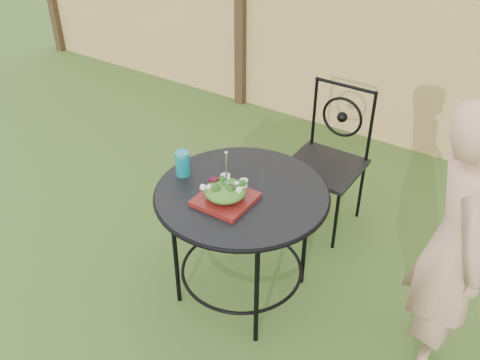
{
  "coord_description": "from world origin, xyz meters",
  "views": [
    {
      "loc": [
        1.35,
        -1.87,
        2.33
      ],
      "look_at": [
        0.06,
        0.07,
        0.75
      ],
      "focal_mm": 40.0,
      "sensor_mm": 36.0,
      "label": 1
    }
  ],
  "objects": [
    {
      "name": "ground",
      "position": [
        0.0,
        0.0,
        0.0
      ],
      "size": [
        60.0,
        60.0,
        0.0
      ],
      "primitive_type": "plane",
      "color": "#234415",
      "rests_on": "ground"
    },
    {
      "name": "fence",
      "position": [
        -0.0,
        2.19,
        0.95
      ],
      "size": [
        8.0,
        0.12,
        1.9
      ],
      "color": "#ECC674",
      "rests_on": "ground"
    },
    {
      "name": "patio_table",
      "position": [
        0.11,
        0.02,
        0.59
      ],
      "size": [
        0.92,
        0.92,
        0.72
      ],
      "color": "black",
      "rests_on": "ground"
    },
    {
      "name": "patio_chair",
      "position": [
        0.19,
        0.93,
        0.5
      ],
      "size": [
        0.46,
        0.46,
        0.95
      ],
      "color": "black",
      "rests_on": "ground"
    },
    {
      "name": "diner",
      "position": [
        1.15,
        0.19,
        0.73
      ],
      "size": [
        0.55,
        0.63,
        1.45
      ],
      "primitive_type": "imported",
      "rotation": [
        0.0,
        0.0,
        2.02
      ],
      "color": "tan",
      "rests_on": "ground"
    },
    {
      "name": "salad_plate",
      "position": [
        0.09,
        -0.1,
        0.74
      ],
      "size": [
        0.27,
        0.27,
        0.02
      ],
      "primitive_type": "cube",
      "color": "#4F0B0F",
      "rests_on": "patio_table"
    },
    {
      "name": "salad",
      "position": [
        0.09,
        -0.1,
        0.79
      ],
      "size": [
        0.21,
        0.21,
        0.08
      ],
      "primitive_type": "ellipsoid",
      "color": "#235614",
      "rests_on": "salad_plate"
    },
    {
      "name": "fork",
      "position": [
        0.1,
        -0.1,
        0.92
      ],
      "size": [
        0.01,
        0.01,
        0.18
      ],
      "primitive_type": "cylinder",
      "color": "silver",
      "rests_on": "salad"
    },
    {
      "name": "drinking_glass",
      "position": [
        -0.25,
        -0.02,
        0.79
      ],
      "size": [
        0.08,
        0.08,
        0.14
      ],
      "primitive_type": "cylinder",
      "color": "#0B7681",
      "rests_on": "patio_table"
    }
  ]
}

